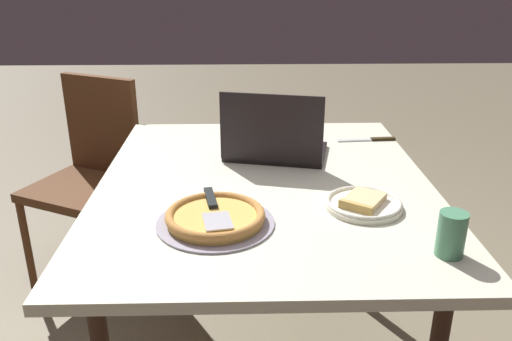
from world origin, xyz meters
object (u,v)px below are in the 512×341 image
Objects in this scene: laptop at (275,144)px; table_knife at (372,139)px; drink_cup at (451,234)px; chair_near at (91,168)px; pizza_tray at (215,217)px; dining_table at (265,202)px; pizza_plate at (363,203)px.

laptop is 0.43m from table_knife.
chair_near reaches higher than drink_cup.
laptop is at bearing 57.06° from chair_near.
chair_near is at bearing -148.31° from pizza_tray.
chair_near is (-1.01, -0.62, -0.26)m from pizza_tray.
laptop is 1.72× the size of table_knife.
laptop is 1.24× the size of pizza_tray.
table_knife is 1.27m from chair_near.
drink_cup is (0.17, 0.56, 0.04)m from pizza_tray.
table_knife is at bearing 132.15° from dining_table.
table_knife reaches higher than dining_table.
pizza_tray is at bearing -27.16° from dining_table.
chair_near is (-0.52, -0.81, -0.29)m from laptop.
pizza_plate is 0.23× the size of chair_near.
dining_table is 0.34m from pizza_plate.
drink_cup is at bearing 30.22° from pizza_plate.
pizza_tray is (0.09, -0.41, 0.01)m from pizza_plate.
dining_table is 1.07m from chair_near.
drink_cup is at bearing 43.08° from dining_table.
pizza_plate is at bearing -149.78° from drink_cup.
pizza_tray is (0.28, -0.14, 0.09)m from dining_table.
laptop reaches higher than dining_table.
table_knife is at bearing 73.95° from chair_near.
laptop is 3.52× the size of drink_cup.
pizza_tray reaches higher than pizza_plate.
chair_near reaches higher than table_knife.
pizza_tray is 1.39× the size of table_knife.
chair_near is (-0.73, -0.77, -0.17)m from dining_table.
laptop reaches higher than pizza_plate.
pizza_plate is 1.96× the size of drink_cup.
chair_near is (-0.92, -1.04, -0.25)m from pizza_plate.
table_knife is 0.84m from drink_cup.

